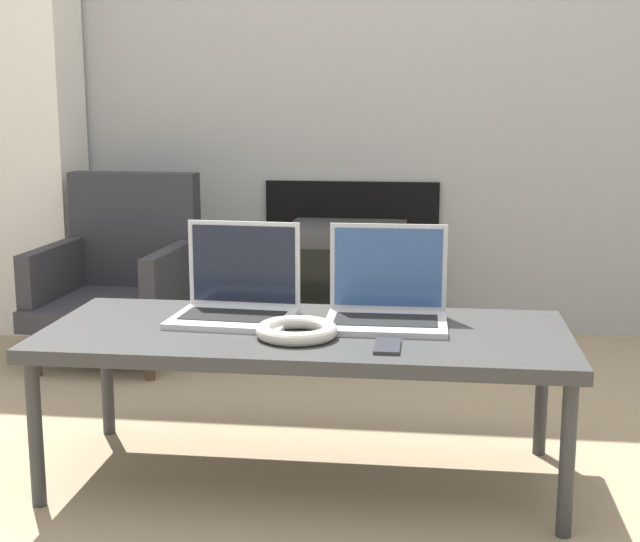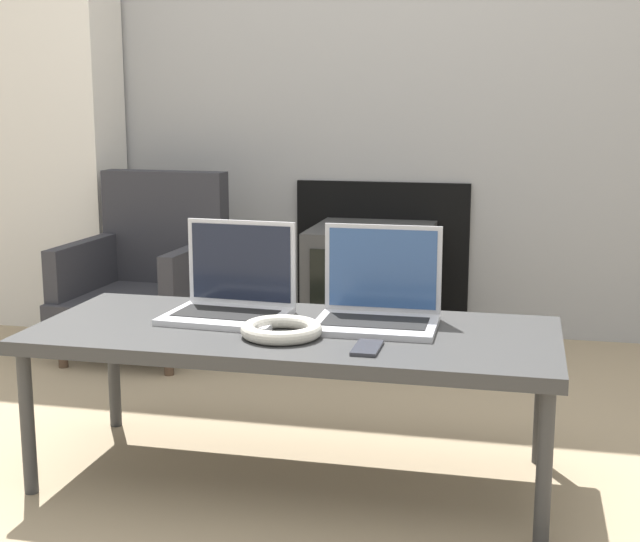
{
  "view_description": "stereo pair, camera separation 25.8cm",
  "coord_description": "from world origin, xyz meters",
  "px_view_note": "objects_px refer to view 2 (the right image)",
  "views": [
    {
      "loc": [
        0.31,
        -1.98,
        1.0
      ],
      "look_at": [
        0.0,
        0.53,
        0.51
      ],
      "focal_mm": 50.0,
      "sensor_mm": 36.0,
      "label": 1
    },
    {
      "loc": [
        0.57,
        -1.94,
        1.0
      ],
      "look_at": [
        0.0,
        0.53,
        0.51
      ],
      "focal_mm": 50.0,
      "sensor_mm": 36.0,
      "label": 2
    }
  ],
  "objects_px": {
    "laptop_right": "(378,303)",
    "headphones": "(281,330)",
    "phone": "(367,348)",
    "tv": "(371,287)",
    "laptop_left": "(232,295)",
    "armchair": "(151,266)"
  },
  "relations": [
    {
      "from": "laptop_right",
      "to": "tv",
      "type": "height_order",
      "value": "laptop_right"
    },
    {
      "from": "tv",
      "to": "laptop_right",
      "type": "bearing_deg",
      "value": -79.53
    },
    {
      "from": "laptop_left",
      "to": "phone",
      "type": "xyz_separation_m",
      "value": [
        0.42,
        -0.25,
        -0.05
      ]
    },
    {
      "from": "headphones",
      "to": "armchair",
      "type": "bearing_deg",
      "value": 126.29
    },
    {
      "from": "laptop_right",
      "to": "tv",
      "type": "relative_size",
      "value": 0.63
    },
    {
      "from": "laptop_left",
      "to": "phone",
      "type": "height_order",
      "value": "laptop_left"
    },
    {
      "from": "headphones",
      "to": "phone",
      "type": "distance_m",
      "value": 0.24
    },
    {
      "from": "laptop_right",
      "to": "tv",
      "type": "bearing_deg",
      "value": 99.79
    },
    {
      "from": "laptop_right",
      "to": "headphones",
      "type": "relative_size",
      "value": 1.56
    },
    {
      "from": "laptop_left",
      "to": "tv",
      "type": "distance_m",
      "value": 1.26
    },
    {
      "from": "phone",
      "to": "laptop_right",
      "type": "bearing_deg",
      "value": 93.5
    },
    {
      "from": "laptop_left",
      "to": "headphones",
      "type": "bearing_deg",
      "value": -40.56
    },
    {
      "from": "laptop_left",
      "to": "armchair",
      "type": "relative_size",
      "value": 0.47
    },
    {
      "from": "laptop_right",
      "to": "phone",
      "type": "height_order",
      "value": "laptop_right"
    },
    {
      "from": "laptop_right",
      "to": "phone",
      "type": "xyz_separation_m",
      "value": [
        0.02,
        -0.25,
        -0.05
      ]
    },
    {
      "from": "laptop_left",
      "to": "tv",
      "type": "height_order",
      "value": "laptop_left"
    },
    {
      "from": "tv",
      "to": "phone",
      "type": "bearing_deg",
      "value": -80.71
    },
    {
      "from": "laptop_right",
      "to": "headphones",
      "type": "distance_m",
      "value": 0.29
    },
    {
      "from": "laptop_left",
      "to": "headphones",
      "type": "xyz_separation_m",
      "value": [
        0.19,
        -0.19,
        -0.04
      ]
    },
    {
      "from": "headphones",
      "to": "armchair",
      "type": "xyz_separation_m",
      "value": [
        -0.88,
        1.19,
        -0.09
      ]
    },
    {
      "from": "headphones",
      "to": "tv",
      "type": "bearing_deg",
      "value": 90.49
    },
    {
      "from": "laptop_right",
      "to": "phone",
      "type": "relative_size",
      "value": 2.51
    }
  ]
}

